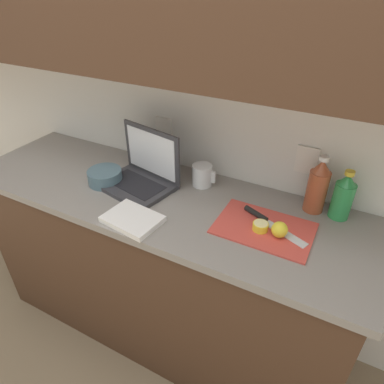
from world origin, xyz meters
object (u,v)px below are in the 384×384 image
object	(u,v)px
knife	(264,219)
laptop	(142,172)
lemon_half_cut	(260,226)
measuring_cup	(202,175)
cutting_board	(264,228)
bottle_oil_tall	(343,197)
bottle_green_soda	(318,186)
bowl_white	(105,177)
lemon_whole_beside	(279,230)

from	to	relation	value
knife	laptop	bearing A→B (deg)	-158.99
laptop	lemon_half_cut	distance (m)	0.60
lemon_half_cut	measuring_cup	world-z (taller)	measuring_cup
lemon_half_cut	cutting_board	bearing A→B (deg)	64.57
measuring_cup	knife	bearing A→B (deg)	-22.31
knife	bottle_oil_tall	distance (m)	0.32
bottle_green_soda	bottle_oil_tall	xyz separation A→B (m)	(0.10, 0.00, -0.02)
lemon_half_cut	bowl_white	distance (m)	0.76
laptop	lemon_whole_beside	size ratio (longest dim) A/B	6.11
bottle_oil_tall	bowl_white	world-z (taller)	bottle_oil_tall
laptop	measuring_cup	size ratio (longest dim) A/B	3.33
laptop	bottle_oil_tall	distance (m)	0.87
lemon_whole_beside	bowl_white	distance (m)	0.83
measuring_cup	bowl_white	distance (m)	0.46
bottle_oil_tall	measuring_cup	world-z (taller)	bottle_oil_tall
cutting_board	lemon_whole_beside	xyz separation A→B (m)	(0.06, -0.02, 0.03)
cutting_board	knife	world-z (taller)	knife
cutting_board	bottle_green_soda	size ratio (longest dim) A/B	1.49
laptop	cutting_board	size ratio (longest dim) A/B	1.01
laptop	lemon_half_cut	bearing A→B (deg)	4.21
knife	measuring_cup	size ratio (longest dim) A/B	2.51
bottle_oil_tall	measuring_cup	xyz separation A→B (m)	(-0.60, -0.04, -0.05)
laptop	knife	size ratio (longest dim) A/B	1.32
knife	lemon_half_cut	distance (m)	0.06
knife	bowl_white	xyz separation A→B (m)	(-0.75, -0.06, 0.02)
lemon_half_cut	lemon_whole_beside	distance (m)	0.07
lemon_whole_beside	measuring_cup	distance (m)	0.47
laptop	bowl_white	world-z (taller)	laptop
lemon_half_cut	bottle_oil_tall	distance (m)	0.36
lemon_half_cut	bowl_white	xyz separation A→B (m)	(-0.76, 0.00, 0.01)
cutting_board	bottle_oil_tall	distance (m)	0.34
knife	bottle_green_soda	distance (m)	0.26
lemon_whole_beside	bottle_green_soda	bearing A→B (deg)	72.61
knife	bottle_green_soda	world-z (taller)	bottle_green_soda
laptop	lemon_half_cut	size ratio (longest dim) A/B	6.24
cutting_board	measuring_cup	xyz separation A→B (m)	(-0.36, 0.18, 0.05)
lemon_whole_beside	bottle_oil_tall	xyz separation A→B (m)	(0.18, 0.24, 0.06)
lemon_half_cut	knife	bearing A→B (deg)	96.04
measuring_cup	bowl_white	xyz separation A→B (m)	(-0.41, -0.20, -0.02)
lemon_half_cut	measuring_cup	distance (m)	0.40
bowl_white	measuring_cup	bearing A→B (deg)	25.64
laptop	cutting_board	xyz separation A→B (m)	(0.61, -0.06, -0.06)
laptop	bowl_white	distance (m)	0.18
bottle_oil_tall	laptop	bearing A→B (deg)	-169.14
lemon_whole_beside	measuring_cup	bearing A→B (deg)	154.08
lemon_whole_beside	knife	bearing A→B (deg)	140.95
knife	lemon_half_cut	size ratio (longest dim) A/B	4.71
laptop	lemon_half_cut	xyz separation A→B (m)	(0.60, -0.08, -0.04)
knife	bowl_white	world-z (taller)	bowl_white
cutting_board	bottle_oil_tall	xyz separation A→B (m)	(0.24, 0.22, 0.09)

